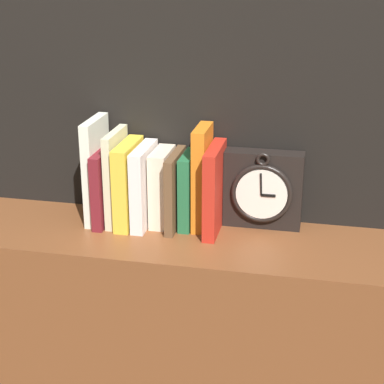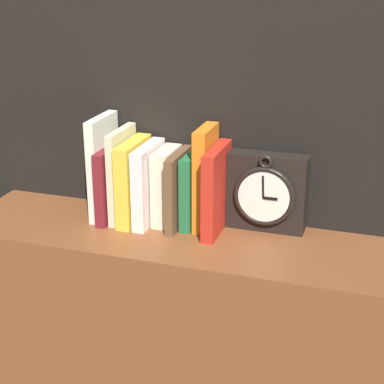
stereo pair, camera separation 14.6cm
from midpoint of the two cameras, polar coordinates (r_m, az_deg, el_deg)
wall_back at (r=1.55m, az=-1.40°, el=11.49°), size 6.00×0.05×2.60m
clock at (r=1.53m, az=3.63°, el=0.14°), size 0.19×0.07×0.19m
book_slot0_white at (r=1.59m, az=-11.11°, el=1.89°), size 0.02×0.14×0.26m
book_slot1_maroon at (r=1.59m, az=-10.31°, el=0.51°), size 0.02×0.15×0.18m
book_slot2_cream at (r=1.57m, az=-9.39°, el=1.28°), size 0.02×0.14×0.23m
book_slot3_yellow at (r=1.56m, az=-8.33°, el=0.69°), size 0.04×0.15×0.20m
book_slot4_white at (r=1.55m, az=-6.96°, el=0.49°), size 0.03×0.15×0.20m
book_slot5_cream at (r=1.56m, az=-5.35°, el=0.39°), size 0.04×0.12×0.18m
book_slot6_brown at (r=1.53m, az=-4.22°, el=0.09°), size 0.02×0.15×0.18m
book_slot7_green at (r=1.54m, az=-3.03°, el=0.13°), size 0.03×0.12×0.18m
book_slot8_orange at (r=1.52m, az=-1.83°, el=1.24°), size 0.03×0.12×0.25m
book_slot9_red at (r=1.50m, az=-0.76°, el=0.19°), size 0.03×0.16×0.21m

